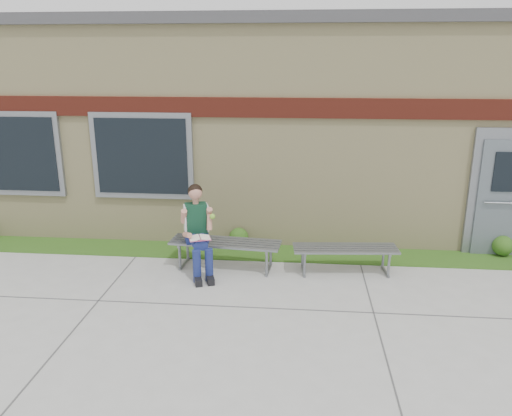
# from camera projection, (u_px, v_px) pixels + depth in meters

# --- Properties ---
(ground) EXTENTS (80.00, 80.00, 0.00)m
(ground) POSITION_uv_depth(u_px,v_px,m) (302.00, 328.00, 6.61)
(ground) COLOR #9E9E99
(ground) RESTS_ON ground
(grass_strip) EXTENTS (16.00, 0.80, 0.02)m
(grass_strip) POSITION_uv_depth(u_px,v_px,m) (303.00, 254.00, 9.09)
(grass_strip) COLOR #204312
(grass_strip) RESTS_ON ground
(school_building) EXTENTS (16.20, 6.22, 4.20)m
(school_building) POSITION_uv_depth(u_px,v_px,m) (305.00, 117.00, 11.72)
(school_building) COLOR beige
(school_building) RESTS_ON ground
(bench_left) EXTENTS (1.90, 0.69, 0.48)m
(bench_left) POSITION_uv_depth(u_px,v_px,m) (225.00, 247.00, 8.41)
(bench_left) COLOR slate
(bench_left) RESTS_ON ground
(bench_right) EXTENTS (1.74, 0.61, 0.44)m
(bench_right) POSITION_uv_depth(u_px,v_px,m) (345.00, 253.00, 8.24)
(bench_right) COLOR slate
(bench_right) RESTS_ON ground
(girl) EXTENTS (0.66, 0.94, 1.48)m
(girl) POSITION_uv_depth(u_px,v_px,m) (198.00, 229.00, 8.13)
(girl) COLOR navy
(girl) RESTS_ON ground
(shrub_mid) EXTENTS (0.36, 0.36, 0.36)m
(shrub_mid) POSITION_uv_depth(u_px,v_px,m) (239.00, 237.00, 9.38)
(shrub_mid) COLOR #204312
(shrub_mid) RESTS_ON grass_strip
(shrub_east) EXTENTS (0.37, 0.37, 0.37)m
(shrub_east) POSITION_uv_depth(u_px,v_px,m) (503.00, 246.00, 8.96)
(shrub_east) COLOR #204312
(shrub_east) RESTS_ON grass_strip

